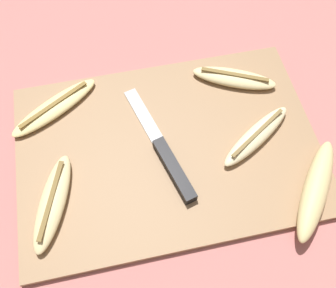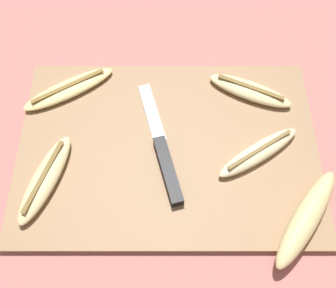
{
  "view_description": "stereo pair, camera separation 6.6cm",
  "coord_description": "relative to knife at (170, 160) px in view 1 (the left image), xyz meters",
  "views": [
    {
      "loc": [
        -0.07,
        -0.31,
        0.6
      ],
      "look_at": [
        0.0,
        0.0,
        0.02
      ],
      "focal_mm": 42.0,
      "sensor_mm": 36.0,
      "label": 1
    },
    {
      "loc": [
        -0.0,
        -0.32,
        0.6
      ],
      "look_at": [
        0.0,
        0.0,
        0.02
      ],
      "focal_mm": 42.0,
      "sensor_mm": 36.0,
      "label": 2
    }
  ],
  "objects": [
    {
      "name": "banana_golden_short",
      "position": [
        -0.18,
        0.14,
        0.0
      ],
      "size": [
        0.17,
        0.13,
        0.02
      ],
      "rotation": [
        0.0,
        0.0,
        5.25
      ],
      "color": "#EDD689",
      "rests_on": "cutting_board"
    },
    {
      "name": "banana_mellow_near",
      "position": [
        -0.19,
        -0.03,
        0.0
      ],
      "size": [
        0.09,
        0.17,
        0.02
      ],
      "rotation": [
        0.0,
        0.0,
        2.81
      ],
      "color": "beige",
      "rests_on": "cutting_board"
    },
    {
      "name": "banana_ripe_center",
      "position": [
        0.15,
        0.14,
        0.0
      ],
      "size": [
        0.16,
        0.1,
        0.02
      ],
      "rotation": [
        0.0,
        0.0,
        4.28
      ],
      "color": "beige",
      "rests_on": "cutting_board"
    },
    {
      "name": "banana_spotted_left",
      "position": [
        0.21,
        -0.1,
        0.01
      ],
      "size": [
        0.14,
        0.17,
        0.03
      ],
      "rotation": [
        0.0,
        0.0,
        5.67
      ],
      "color": "#DBC684",
      "rests_on": "cutting_board"
    },
    {
      "name": "cutting_board",
      "position": [
        0.0,
        0.03,
        -0.01
      ],
      "size": [
        0.51,
        0.35,
        0.01
      ],
      "color": "#997551",
      "rests_on": "ground_plane"
    },
    {
      "name": "knife",
      "position": [
        0.0,
        0.0,
        0.0
      ],
      "size": [
        0.08,
        0.24,
        0.02
      ],
      "rotation": [
        0.0,
        0.0,
        0.26
      ],
      "color": "black",
      "rests_on": "cutting_board"
    },
    {
      "name": "ground_plane",
      "position": [
        0.0,
        0.03,
        -0.02
      ],
      "size": [
        4.0,
        4.0,
        0.0
      ],
      "primitive_type": "plane",
      "color": "#B76B66"
    },
    {
      "name": "banana_cream_curved",
      "position": [
        0.15,
        0.01,
        0.0
      ],
      "size": [
        0.15,
        0.11,
        0.02
      ],
      "rotation": [
        0.0,
        0.0,
        5.28
      ],
      "color": "beige",
      "rests_on": "cutting_board"
    }
  ]
}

